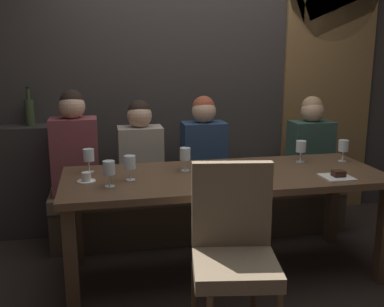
{
  "coord_description": "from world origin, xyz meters",
  "views": [
    {
      "loc": [
        -0.83,
        -2.88,
        1.57
      ],
      "look_at": [
        -0.18,
        0.23,
        0.84
      ],
      "focal_mm": 42.14,
      "sensor_mm": 36.0,
      "label": 1
    }
  ],
  "objects_px": {
    "banquette_bench": "(202,210)",
    "wine_bottle_pale_label": "(30,111)",
    "wine_glass_end_left": "(109,169)",
    "wine_glass_near_right": "(343,146)",
    "diner_far_end": "(204,143)",
    "diner_bearded": "(140,147)",
    "wine_glass_end_right": "(130,163)",
    "chair_near_side": "(234,243)",
    "espresso_cup": "(86,178)",
    "diner_redhead": "(74,146)",
    "dining_table": "(225,186)",
    "diner_near_end": "(311,140)",
    "wine_glass_near_left": "(89,156)",
    "wine_glass_far_left": "(301,147)",
    "wine_glass_center_front": "(185,155)",
    "dessert_plate": "(337,176)"
  },
  "relations": [
    {
      "from": "banquette_bench",
      "to": "wine_bottle_pale_label",
      "type": "bearing_deg",
      "value": 165.27
    },
    {
      "from": "wine_glass_end_left",
      "to": "wine_glass_near_right",
      "type": "height_order",
      "value": "same"
    },
    {
      "from": "diner_far_end",
      "to": "diner_bearded",
      "type": "bearing_deg",
      "value": 178.63
    },
    {
      "from": "wine_glass_end_right",
      "to": "diner_bearded",
      "type": "bearing_deg",
      "value": 79.65
    },
    {
      "from": "wine_glass_end_right",
      "to": "wine_glass_end_left",
      "type": "distance_m",
      "value": 0.18
    },
    {
      "from": "chair_near_side",
      "to": "diner_bearded",
      "type": "height_order",
      "value": "diner_bearded"
    },
    {
      "from": "banquette_bench",
      "to": "wine_glass_near_right",
      "type": "relative_size",
      "value": 15.24
    },
    {
      "from": "espresso_cup",
      "to": "wine_glass_near_right",
      "type": "bearing_deg",
      "value": 5.11
    },
    {
      "from": "diner_redhead",
      "to": "diner_far_end",
      "type": "bearing_deg",
      "value": 2.07
    },
    {
      "from": "diner_bearded",
      "to": "wine_bottle_pale_label",
      "type": "distance_m",
      "value": 0.99
    },
    {
      "from": "dining_table",
      "to": "chair_near_side",
      "type": "distance_m",
      "value": 0.74
    },
    {
      "from": "diner_near_end",
      "to": "wine_glass_end_left",
      "type": "relative_size",
      "value": 4.47
    },
    {
      "from": "wine_bottle_pale_label",
      "to": "wine_glass_near_right",
      "type": "height_order",
      "value": "wine_bottle_pale_label"
    },
    {
      "from": "wine_glass_end_right",
      "to": "wine_glass_near_right",
      "type": "distance_m",
      "value": 1.64
    },
    {
      "from": "chair_near_side",
      "to": "wine_bottle_pale_label",
      "type": "xyz_separation_m",
      "value": [
        -1.24,
        1.79,
        0.51
      ]
    },
    {
      "from": "diner_near_end",
      "to": "wine_glass_near_left",
      "type": "relative_size",
      "value": 4.47
    },
    {
      "from": "wine_bottle_pale_label",
      "to": "wine_glass_near_left",
      "type": "relative_size",
      "value": 1.99
    },
    {
      "from": "diner_redhead",
      "to": "wine_glass_far_left",
      "type": "relative_size",
      "value": 5.04
    },
    {
      "from": "banquette_bench",
      "to": "wine_glass_near_left",
      "type": "height_order",
      "value": "wine_glass_near_left"
    },
    {
      "from": "diner_near_end",
      "to": "wine_glass_end_left",
      "type": "distance_m",
      "value": 1.96
    },
    {
      "from": "wine_bottle_pale_label",
      "to": "wine_glass_center_front",
      "type": "xyz_separation_m",
      "value": [
        1.15,
        -0.93,
        -0.22
      ]
    },
    {
      "from": "chair_near_side",
      "to": "diner_redhead",
      "type": "relative_size",
      "value": 1.19
    },
    {
      "from": "dining_table",
      "to": "wine_glass_near_left",
      "type": "xyz_separation_m",
      "value": [
        -0.91,
        0.24,
        0.2
      ]
    },
    {
      "from": "wine_glass_end_right",
      "to": "wine_glass_end_left",
      "type": "relative_size",
      "value": 1.0
    },
    {
      "from": "dessert_plate",
      "to": "diner_bearded",
      "type": "bearing_deg",
      "value": 141.03
    },
    {
      "from": "diner_redhead",
      "to": "wine_glass_near_left",
      "type": "distance_m",
      "value": 0.46
    },
    {
      "from": "diner_bearded",
      "to": "dessert_plate",
      "type": "height_order",
      "value": "diner_bearded"
    },
    {
      "from": "wine_glass_near_left",
      "to": "wine_glass_near_right",
      "type": "xyz_separation_m",
      "value": [
        1.89,
        -0.07,
        0.0
      ]
    },
    {
      "from": "wine_glass_end_left",
      "to": "wine_glass_near_right",
      "type": "distance_m",
      "value": 1.79
    },
    {
      "from": "dining_table",
      "to": "diner_bearded",
      "type": "height_order",
      "value": "diner_bearded"
    },
    {
      "from": "espresso_cup",
      "to": "dessert_plate",
      "type": "relative_size",
      "value": 0.63
    },
    {
      "from": "banquette_bench",
      "to": "diner_far_end",
      "type": "xyz_separation_m",
      "value": [
        0.02,
        0.02,
        0.58
      ]
    },
    {
      "from": "wine_bottle_pale_label",
      "to": "wine_glass_end_right",
      "type": "height_order",
      "value": "wine_bottle_pale_label"
    },
    {
      "from": "dining_table",
      "to": "diner_far_end",
      "type": "xyz_separation_m",
      "value": [
        0.02,
        0.72,
        0.15
      ]
    },
    {
      "from": "diner_far_end",
      "to": "wine_glass_end_right",
      "type": "bearing_deg",
      "value": -131.88
    },
    {
      "from": "chair_near_side",
      "to": "espresso_cup",
      "type": "bearing_deg",
      "value": 137.45
    },
    {
      "from": "dining_table",
      "to": "diner_redhead",
      "type": "xyz_separation_m",
      "value": [
        -1.03,
        0.68,
        0.19
      ]
    },
    {
      "from": "diner_redhead",
      "to": "diner_bearded",
      "type": "bearing_deg",
      "value": 5.56
    },
    {
      "from": "dining_table",
      "to": "diner_bearded",
      "type": "relative_size",
      "value": 3.01
    },
    {
      "from": "dining_table",
      "to": "espresso_cup",
      "type": "distance_m",
      "value": 0.94
    },
    {
      "from": "dining_table",
      "to": "banquette_bench",
      "type": "relative_size",
      "value": 0.88
    },
    {
      "from": "chair_near_side",
      "to": "wine_glass_far_left",
      "type": "relative_size",
      "value": 5.98
    },
    {
      "from": "diner_far_end",
      "to": "dessert_plate",
      "type": "xyz_separation_m",
      "value": [
        0.69,
        -0.97,
        -0.05
      ]
    },
    {
      "from": "dessert_plate",
      "to": "diner_far_end",
      "type": "bearing_deg",
      "value": 125.28
    },
    {
      "from": "diner_near_end",
      "to": "dessert_plate",
      "type": "bearing_deg",
      "value": -106.09
    },
    {
      "from": "banquette_bench",
      "to": "diner_near_end",
      "type": "distance_m",
      "value": 1.13
    },
    {
      "from": "diner_far_end",
      "to": "wine_glass_near_left",
      "type": "xyz_separation_m",
      "value": [
        -0.93,
        -0.48,
        0.05
      ]
    },
    {
      "from": "chair_near_side",
      "to": "wine_glass_near_left",
      "type": "xyz_separation_m",
      "value": [
        -0.76,
        0.96,
        0.3
      ]
    },
    {
      "from": "wine_glass_near_right",
      "to": "wine_glass_end_left",
      "type": "bearing_deg",
      "value": -170.22
    },
    {
      "from": "diner_bearded",
      "to": "diner_far_end",
      "type": "distance_m",
      "value": 0.53
    }
  ]
}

